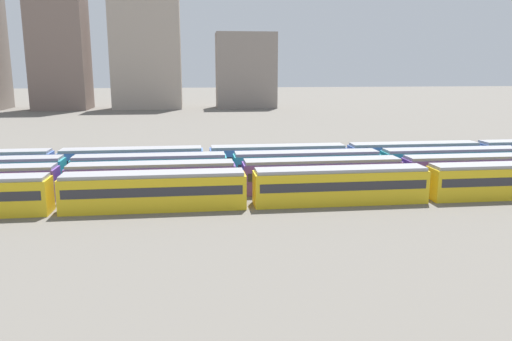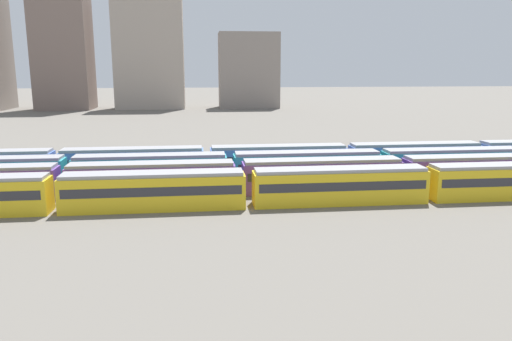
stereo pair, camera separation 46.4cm
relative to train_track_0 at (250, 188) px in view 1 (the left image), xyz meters
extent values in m
cube|color=yellow|center=(-9.45, 0.00, -0.20)|extent=(18.00, 3.00, 3.40)
cube|color=#2D2D33|center=(-9.45, 0.00, 0.20)|extent=(17.20, 3.06, 0.90)
cube|color=#939399|center=(-9.45, 0.00, 1.67)|extent=(17.60, 2.70, 0.35)
cube|color=yellow|center=(9.45, 0.00, -0.20)|extent=(18.00, 3.00, 3.40)
cube|color=#2D2D33|center=(9.45, 0.00, 0.20)|extent=(17.20, 3.06, 0.90)
cube|color=#939399|center=(9.45, 0.00, 1.67)|extent=(17.60, 2.70, 0.35)
cube|color=yellow|center=(28.35, 0.00, -0.20)|extent=(18.00, 3.00, 3.40)
cube|color=#2D2D33|center=(28.35, 0.00, 0.20)|extent=(17.20, 3.06, 0.90)
cube|color=#939399|center=(28.35, 0.00, 1.67)|extent=(17.60, 2.70, 0.35)
cube|color=#6B429E|center=(-10.07, 5.20, -0.20)|extent=(18.00, 3.00, 3.40)
cube|color=#2D2D33|center=(-10.07, 5.20, 0.20)|extent=(17.20, 3.06, 0.90)
cube|color=#939399|center=(-10.07, 5.20, 1.67)|extent=(17.60, 2.70, 0.35)
cube|color=#6B429E|center=(8.83, 5.20, -0.20)|extent=(18.00, 3.00, 3.40)
cube|color=#2D2D33|center=(8.83, 5.20, 0.20)|extent=(17.20, 3.06, 0.90)
cube|color=#939399|center=(8.83, 5.20, 1.67)|extent=(17.60, 2.70, 0.35)
cube|color=#6B429E|center=(27.73, 5.20, -0.20)|extent=(18.00, 3.00, 3.40)
cube|color=#2D2D33|center=(27.73, 5.20, 0.20)|extent=(17.20, 3.06, 0.90)
cube|color=#939399|center=(27.73, 5.20, 1.67)|extent=(17.60, 2.70, 0.35)
cube|color=teal|center=(-10.67, 10.40, -0.20)|extent=(18.00, 3.00, 3.40)
cube|color=#2D2D33|center=(-10.67, 10.40, 0.20)|extent=(17.20, 3.06, 0.90)
cube|color=#939399|center=(-10.67, 10.40, 1.67)|extent=(17.60, 2.70, 0.35)
cube|color=teal|center=(8.23, 10.40, -0.20)|extent=(18.00, 3.00, 3.40)
cube|color=#2D2D33|center=(8.23, 10.40, 0.20)|extent=(17.20, 3.06, 0.90)
cube|color=#939399|center=(8.23, 10.40, 1.67)|extent=(17.60, 2.70, 0.35)
cube|color=teal|center=(27.13, 10.40, -0.20)|extent=(18.00, 3.00, 3.40)
cube|color=#2D2D33|center=(27.13, 10.40, 0.20)|extent=(17.20, 3.06, 0.90)
cube|color=#939399|center=(27.13, 10.40, 1.67)|extent=(17.60, 2.70, 0.35)
cube|color=#4C70BC|center=(-13.36, 15.60, -0.20)|extent=(18.00, 3.00, 3.40)
cube|color=#2D2D33|center=(-13.36, 15.60, 0.20)|extent=(17.20, 3.06, 0.90)
cube|color=#939399|center=(-13.36, 15.60, 1.67)|extent=(17.60, 2.70, 0.35)
cube|color=#4C70BC|center=(5.54, 15.60, -0.20)|extent=(18.00, 3.00, 3.40)
cube|color=#2D2D33|center=(5.54, 15.60, 0.20)|extent=(17.20, 3.06, 0.90)
cube|color=#939399|center=(5.54, 15.60, 1.67)|extent=(17.60, 2.70, 0.35)
cube|color=#4C70BC|center=(24.44, 15.60, -0.20)|extent=(18.00, 3.00, 3.40)
cube|color=#2D2D33|center=(24.44, 15.60, 0.20)|extent=(17.20, 3.06, 0.90)
cube|color=#939399|center=(24.44, 15.60, 1.67)|extent=(17.60, 2.70, 0.35)
cube|color=#7A665B|center=(-48.96, 126.96, 21.05)|extent=(17.44, 15.08, 45.91)
cube|color=#A89989|center=(-20.82, 126.96, 16.94)|extent=(22.87, 12.72, 37.68)
cube|color=gray|center=(12.91, 126.96, 10.89)|extent=(20.49, 12.55, 25.59)
camera|label=1|loc=(-5.40, -48.48, 11.90)|focal=34.89mm
camera|label=2|loc=(-4.94, -48.53, 11.90)|focal=34.89mm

